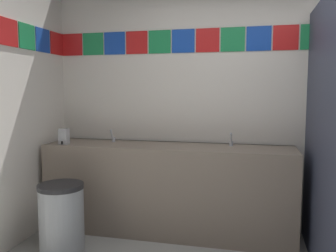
# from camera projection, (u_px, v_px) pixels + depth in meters

# --- Properties ---
(wall_back) EXTENTS (4.29, 0.09, 2.76)m
(wall_back) POSITION_uv_depth(u_px,v_px,m) (257.00, 95.00, 3.53)
(wall_back) COLOR silver
(wall_back) RESTS_ON ground_plane
(vanity_counter) EXTENTS (2.47, 0.55, 0.89)m
(vanity_counter) POSITION_uv_depth(u_px,v_px,m) (168.00, 188.00, 3.52)
(vanity_counter) COLOR gray
(vanity_counter) RESTS_ON ground_plane
(faucet_left) EXTENTS (0.04, 0.10, 0.14)m
(faucet_left) POSITION_uv_depth(u_px,v_px,m) (113.00, 137.00, 3.70)
(faucet_left) COLOR silver
(faucet_left) RESTS_ON vanity_counter
(faucet_right) EXTENTS (0.04, 0.10, 0.14)m
(faucet_right) POSITION_uv_depth(u_px,v_px,m) (231.00, 141.00, 3.41)
(faucet_right) COLOR silver
(faucet_right) RESTS_ON vanity_counter
(soap_dispenser) EXTENTS (0.09, 0.09, 0.16)m
(soap_dispenser) POSITION_uv_depth(u_px,v_px,m) (64.00, 136.00, 3.56)
(soap_dispenser) COLOR #B7BABF
(soap_dispenser) RESTS_ON vanity_counter
(trash_bin) EXTENTS (0.40, 0.40, 0.61)m
(trash_bin) POSITION_uv_depth(u_px,v_px,m) (62.00, 218.00, 3.09)
(trash_bin) COLOR #999EA3
(trash_bin) RESTS_ON ground_plane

